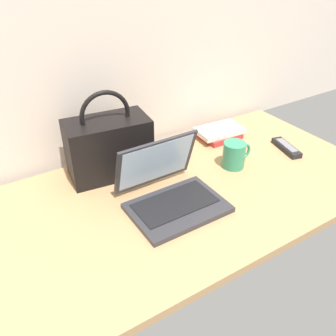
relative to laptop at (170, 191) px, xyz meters
The scene contains 6 objects.
desk 0.07m from the laptop, 52.79° to the left, with size 1.60×0.76×0.03m.
laptop is the anchor object (origin of this frame).
coffee_mug 0.34m from the laptop, 10.40° to the left, with size 0.13×0.09×0.10m.
remote_control_far 0.61m from the laptop, ahead, with size 0.08×0.17×0.02m.
handbag 0.30m from the laptop, 108.44° to the left, with size 0.32×0.20×0.33m.
book_stack 0.53m from the laptop, 32.53° to the left, with size 0.22×0.14×0.05m.
Camera 1 is at (-0.55, -0.85, 0.79)m, focal length 38.60 mm.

